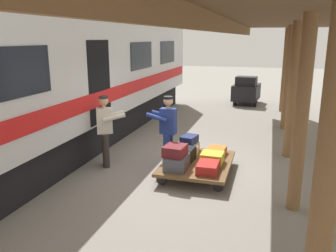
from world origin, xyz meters
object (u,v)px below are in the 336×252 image
at_px(suitcase_red_plastic, 208,167).
at_px(porter_in_overalls, 167,129).
at_px(luggage_cart, 197,163).
at_px(suitcase_cream_canvas, 188,148).
at_px(suitcase_maroon_trunk, 175,151).
at_px(porter_by_door, 106,129).
at_px(suitcase_yellow_case, 212,158).
at_px(suitcase_slate_roller, 177,162).
at_px(baggage_tug, 246,91).
at_px(suitcase_orange_carryall, 216,152).
at_px(suitcase_navy_fabric, 189,140).
at_px(train_car, 46,76).
at_px(suitcase_black_hardshell, 183,154).

distance_m(suitcase_red_plastic, porter_in_overalls, 1.47).
bearing_deg(suitcase_red_plastic, luggage_cart, -58.76).
bearing_deg(suitcase_cream_canvas, suitcase_maroon_trunk, 87.98).
bearing_deg(suitcase_maroon_trunk, porter_by_door, -13.34).
distance_m(suitcase_yellow_case, porter_in_overalls, 1.25).
xyz_separation_m(suitcase_slate_roller, baggage_tug, (-0.75, -9.63, 0.19)).
relative_size(suitcase_red_plastic, baggage_tug, 0.32).
height_order(luggage_cart, baggage_tug, baggage_tug).
height_order(suitcase_yellow_case, porter_by_door, porter_by_door).
height_order(luggage_cart, suitcase_slate_roller, suitcase_slate_roller).
bearing_deg(suitcase_maroon_trunk, suitcase_slate_roller, 169.59).
xyz_separation_m(suitcase_orange_carryall, suitcase_cream_canvas, (0.67, 0.00, 0.04)).
bearing_deg(suitcase_cream_canvas, suitcase_yellow_case, 140.50).
height_order(suitcase_red_plastic, porter_by_door, porter_by_door).
xyz_separation_m(suitcase_slate_roller, suitcase_navy_fabric, (-0.02, -1.09, 0.20)).
bearing_deg(suitcase_orange_carryall, suitcase_navy_fabric, 1.27).
bearing_deg(suitcase_orange_carryall, suitcase_cream_canvas, 0.00).
distance_m(train_car, suitcase_black_hardshell, 4.05).
distance_m(suitcase_red_plastic, suitcase_navy_fabric, 1.29).
relative_size(suitcase_red_plastic, suitcase_cream_canvas, 0.89).
height_order(suitcase_orange_carryall, suitcase_cream_canvas, suitcase_cream_canvas).
xyz_separation_m(suitcase_black_hardshell, suitcase_navy_fabric, (-0.02, -0.54, 0.19)).
height_order(suitcase_slate_roller, porter_by_door, porter_by_door).
distance_m(suitcase_slate_roller, suitcase_maroon_trunk, 0.26).
bearing_deg(train_car, suitcase_slate_roller, 166.13).
bearing_deg(baggage_tug, luggage_cart, 87.40).
height_order(suitcase_maroon_trunk, suitcase_navy_fabric, suitcase_maroon_trunk).
bearing_deg(baggage_tug, porter_in_overalls, 82.31).
xyz_separation_m(suitcase_red_plastic, suitcase_black_hardshell, (0.67, -0.55, 0.05)).
relative_size(luggage_cart, baggage_tug, 1.12).
distance_m(suitcase_cream_canvas, porter_by_door, 2.03).
relative_size(suitcase_yellow_case, suitcase_navy_fabric, 1.07).
height_order(suitcase_slate_roller, suitcase_red_plastic, suitcase_slate_roller).
xyz_separation_m(suitcase_slate_roller, suitcase_maroon_trunk, (0.04, -0.01, 0.25)).
relative_size(train_car, suitcase_red_plastic, 29.39).
bearing_deg(suitcase_red_plastic, suitcase_navy_fabric, -59.22).
height_order(suitcase_cream_canvas, suitcase_maroon_trunk, suitcase_maroon_trunk).
height_order(suitcase_yellow_case, baggage_tug, baggage_tug).
bearing_deg(suitcase_black_hardshell, porter_in_overalls, -29.93).
relative_size(suitcase_red_plastic, porter_by_door, 0.33).
bearing_deg(suitcase_yellow_case, suitcase_orange_carryall, -90.00).
relative_size(luggage_cart, suitcase_maroon_trunk, 4.05).
bearing_deg(suitcase_maroon_trunk, suitcase_navy_fabric, -93.14).
relative_size(luggage_cart, porter_by_door, 1.18).
height_order(train_car, porter_in_overalls, train_car).
xyz_separation_m(luggage_cart, suitcase_yellow_case, (-0.33, -0.00, 0.16)).
bearing_deg(suitcase_maroon_trunk, porter_in_overalls, -63.06).
bearing_deg(suitcase_cream_canvas, suitcase_navy_fabric, 145.19).
bearing_deg(suitcase_slate_roller, porter_by_door, -13.28).
xyz_separation_m(suitcase_navy_fabric, porter_by_door, (1.87, 0.65, 0.29)).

